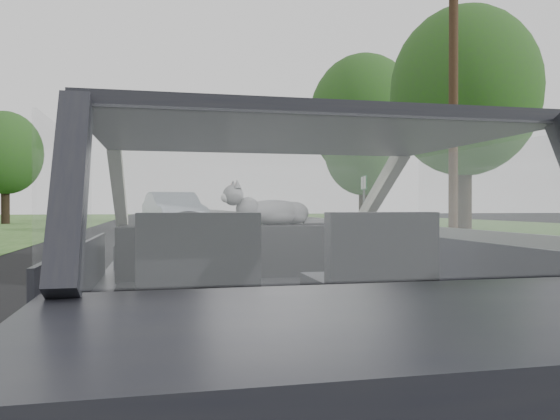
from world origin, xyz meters
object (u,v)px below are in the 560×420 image
subject_car (274,285)px  highway_sign (364,205)px  utility_pole (453,107)px  other_car (173,213)px  cat (274,211)px

subject_car → highway_sign: 19.11m
highway_sign → utility_pole: bearing=-81.0°
utility_pole → highway_sign: bearing=90.1°
other_car → highway_sign: 7.67m
other_car → subject_car: bearing=-100.3°
subject_car → cat: 0.75m
other_car → highway_sign: bearing=-26.8°
highway_sign → other_car: bearing=172.5°
highway_sign → utility_pole: 7.19m
subject_car → utility_pole: (7.34, 10.97, 3.11)m
subject_car → other_car: 19.82m
cat → other_car: (-0.14, 19.17, -0.25)m
other_car → highway_sign: (7.35, -2.17, 0.31)m
highway_sign → subject_car: bearing=-103.6°
subject_car → cat: size_ratio=6.68×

